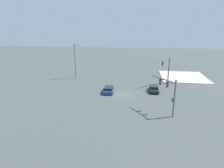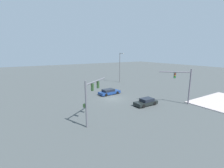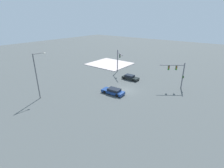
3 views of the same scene
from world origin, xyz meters
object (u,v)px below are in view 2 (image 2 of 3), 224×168
Objects in this scene: traffic_signal_opposite_side at (184,81)px; sedan_car_approaching at (146,102)px; traffic_signal_near_corner at (91,94)px; sedan_car_waiting_far at (109,92)px; streetlamp_curved_arm at (120,66)px.

traffic_signal_opposite_side is 7.52m from sedan_car_approaching.
traffic_signal_near_corner is 1.18× the size of sedan_car_waiting_far.
traffic_signal_opposite_side is 1.47× the size of sedan_car_approaching.
traffic_signal_near_corner reaches higher than sedan_car_approaching.
traffic_signal_near_corner is 28.77m from streetlamp_curved_arm.
traffic_signal_opposite_side is 0.71× the size of streetlamp_curved_arm.
streetlamp_curved_arm is at bearing -55.36° from traffic_signal_opposite_side.
traffic_signal_near_corner is at bearing -134.87° from sedan_car_waiting_far.
streetlamp_curved_arm reaches higher than traffic_signal_opposite_side.
traffic_signal_opposite_side reaches higher than traffic_signal_near_corner.
traffic_signal_near_corner reaches higher than sedan_car_waiting_far.
streetlamp_curved_arm is 2.07× the size of sedan_car_approaching.
sedan_car_approaching is 9.69m from sedan_car_waiting_far.
traffic_signal_opposite_side is 1.27× the size of sedan_car_waiting_far.
traffic_signal_opposite_side is at bearing 152.98° from sedan_car_approaching.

